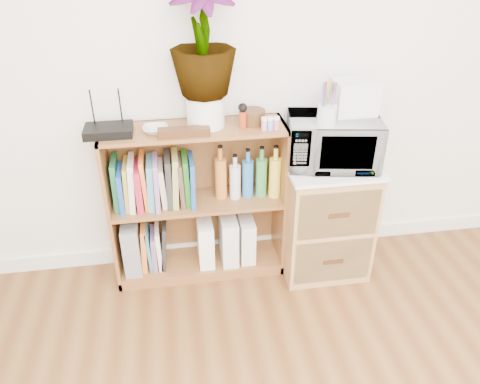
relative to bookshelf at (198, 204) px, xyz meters
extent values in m
cube|color=white|center=(0.35, 0.14, -0.42)|extent=(4.00, 0.02, 0.10)
cube|color=brown|center=(0.00, 0.00, 0.00)|extent=(1.00, 0.30, 0.95)
cube|color=#9E7542|center=(0.75, -0.08, -0.12)|extent=(0.50, 0.45, 0.70)
imported|color=white|center=(0.75, -0.08, 0.38)|extent=(0.54, 0.41, 0.27)
cylinder|color=silver|center=(0.67, -0.17, 0.57)|extent=(0.10, 0.10, 0.11)
cube|color=silver|center=(0.87, -0.02, 0.61)|extent=(0.23, 0.19, 0.18)
cube|color=black|center=(-0.44, -0.02, 0.50)|extent=(0.24, 0.17, 0.04)
imported|color=silver|center=(-0.20, -0.03, 0.49)|extent=(0.13, 0.13, 0.03)
cylinder|color=white|center=(0.07, 0.02, 0.56)|extent=(0.20, 0.20, 0.17)
imported|color=#3C7B31|center=(0.07, 0.02, 0.94)|extent=(0.33, 0.33, 0.59)
cube|color=#391D0F|center=(-0.06, -0.10, 0.50)|extent=(0.27, 0.07, 0.04)
cylinder|color=#9C2E13|center=(0.26, -0.04, 0.52)|extent=(0.04, 0.04, 0.09)
cylinder|color=#39220F|center=(0.32, 0.01, 0.51)|extent=(0.13, 0.13, 0.08)
cube|color=pink|center=(0.40, -0.09, 0.51)|extent=(0.12, 0.04, 0.06)
cube|color=gray|center=(-0.40, 0.00, -0.24)|extent=(0.10, 0.26, 0.32)
cube|color=white|center=(0.03, -0.01, -0.26)|extent=(0.09, 0.23, 0.29)
cube|color=silver|center=(0.18, -0.01, -0.25)|extent=(0.10, 0.24, 0.30)
cube|color=silver|center=(0.28, -0.01, -0.27)|extent=(0.09, 0.22, 0.28)
cube|color=#1B6739|center=(-0.45, 0.00, 0.17)|extent=(0.03, 0.20, 0.29)
cube|color=#1B42A7|center=(-0.42, 0.00, 0.15)|extent=(0.03, 0.20, 0.24)
cube|color=gold|center=(-0.39, 0.00, 0.16)|extent=(0.03, 0.20, 0.27)
cube|color=silver|center=(-0.36, 0.00, 0.17)|extent=(0.05, 0.20, 0.29)
cube|color=#B01E39|center=(-0.32, 0.00, 0.15)|extent=(0.04, 0.20, 0.25)
cube|color=orange|center=(-0.29, 0.00, 0.18)|extent=(0.03, 0.20, 0.30)
cube|color=teal|center=(-0.26, 0.00, 0.16)|extent=(0.04, 0.20, 0.28)
cube|color=#8E6A9F|center=(-0.22, 0.00, 0.17)|extent=(0.03, 0.20, 0.29)
cube|color=beige|center=(-0.19, 0.00, 0.14)|extent=(0.04, 0.20, 0.24)
cube|color=#2A2A2A|center=(-0.16, 0.00, 0.17)|extent=(0.04, 0.20, 0.29)
cube|color=#A1A54C|center=(-0.12, 0.00, 0.18)|extent=(0.05, 0.20, 0.30)
cube|color=#4D332C|center=(-0.09, 0.00, 0.16)|extent=(0.03, 0.20, 0.27)
cube|color=#1D6D1D|center=(-0.06, 0.00, 0.17)|extent=(0.03, 0.20, 0.28)
cube|color=#194C9A|center=(-0.03, 0.00, 0.16)|extent=(0.03, 0.20, 0.28)
cylinder|color=orange|center=(0.14, 0.00, 0.18)|extent=(0.07, 0.07, 0.32)
cylinder|color=silver|center=(0.22, 0.00, 0.16)|extent=(0.06, 0.06, 0.27)
cylinder|color=#2770B8|center=(0.30, 0.00, 0.17)|extent=(0.06, 0.06, 0.29)
cylinder|color=#338D43|center=(0.37, 0.00, 0.18)|extent=(0.06, 0.06, 0.30)
cylinder|color=yellow|center=(0.45, 0.00, 0.18)|extent=(0.07, 0.07, 0.31)
cylinder|color=silver|center=(0.53, 0.00, 0.15)|extent=(0.06, 0.06, 0.26)
cube|color=orange|center=(-0.34, 0.00, -0.26)|extent=(0.04, 0.19, 0.29)
cube|color=teal|center=(-0.31, 0.00, -0.27)|extent=(0.03, 0.19, 0.28)
cube|color=slate|center=(-0.28, 0.00, -0.29)|extent=(0.03, 0.19, 0.23)
cube|color=#FFDBC6|center=(-0.25, 0.00, -0.28)|extent=(0.03, 0.19, 0.26)
cube|color=black|center=(-0.22, 0.00, -0.26)|extent=(0.05, 0.19, 0.30)
camera|label=1|loc=(-0.12, -2.32, 1.44)|focal=35.00mm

